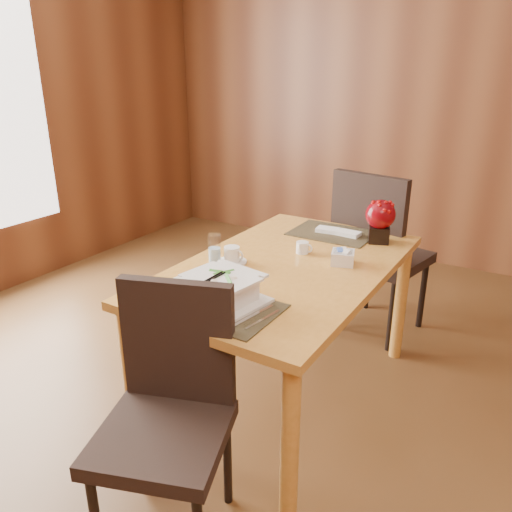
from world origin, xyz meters
The scene contains 15 objects.
ground centered at (0.00, 0.00, 0.00)m, with size 6.00×6.00×0.00m, color brown.
back_wall centered at (0.00, 3.00, 1.40)m, with size 5.00×0.02×2.80m, color brown.
dining_table centered at (0.00, 0.60, 0.65)m, with size 0.90×1.50×0.75m.
placemat_near centered at (0.00, 0.05, 0.75)m, with size 0.45×0.33×0.01m, color black.
placemat_far centered at (0.00, 1.15, 0.75)m, with size 0.45×0.33×0.01m, color black.
soup_setting centered at (-0.02, 0.08, 0.81)m, with size 0.35×0.35×0.12m.
coffee_cup centered at (-0.24, 0.48, 0.78)m, with size 0.14×0.14×0.08m.
water_glass centered at (-0.30, 0.43, 0.82)m, with size 0.06×0.06×0.15m, color white.
creamer_jug centered at (-0.01, 0.78, 0.78)m, with size 0.08×0.08×0.06m, color silver, non-canonical shape.
sugar_caddy centered at (0.23, 0.75, 0.78)m, with size 0.11×0.11×0.06m, color silver.
berry_decor centered at (0.27, 1.14, 0.88)m, with size 0.16×0.16×0.23m.
napkins_far centered at (0.04, 1.15, 0.77)m, with size 0.25×0.09×0.02m, color white, non-canonical shape.
bread_plate centered at (-0.31, -0.01, 0.76)m, with size 0.16×0.16×0.01m, color silver.
near_chair centered at (0.00, -0.28, 0.53)m, with size 0.56×0.56×0.94m.
far_chair centered at (0.16, 1.48, 0.60)m, with size 0.59×0.59×1.07m.
Camera 1 is at (1.03, -1.38, 1.64)m, focal length 35.00 mm.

